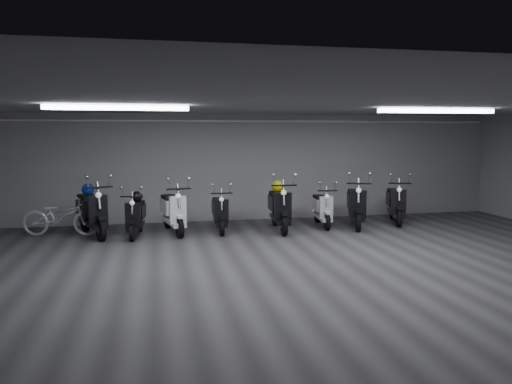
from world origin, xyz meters
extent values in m
cube|color=#363639|center=(0.00, 0.00, -0.01)|extent=(14.00, 10.00, 0.01)
cube|color=gray|center=(0.00, 0.00, 2.80)|extent=(14.00, 10.00, 0.01)
cube|color=gray|center=(0.00, 5.00, 1.40)|extent=(14.00, 0.01, 2.80)
cube|color=white|center=(-3.00, 1.00, 2.74)|extent=(2.40, 0.18, 0.08)
cube|color=white|center=(3.00, 1.00, 2.74)|extent=(2.40, 0.18, 0.08)
cylinder|color=white|center=(0.00, 4.92, 2.62)|extent=(13.60, 0.05, 0.05)
imported|color=white|center=(-4.51, 3.81, 0.55)|extent=(1.79, 0.91, 1.11)
sphere|color=black|center=(-2.83, 3.62, 0.87)|extent=(0.25, 0.25, 0.25)
sphere|color=navy|center=(-3.91, 3.86, 1.04)|extent=(0.28, 0.28, 0.28)
sphere|color=#D6CA0C|center=(0.50, 3.67, 1.03)|extent=(0.29, 0.29, 0.29)
camera|label=1|loc=(-2.39, -7.69, 2.32)|focal=34.21mm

